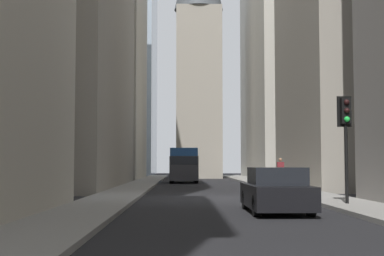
# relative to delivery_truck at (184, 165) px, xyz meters

# --- Properties ---
(ground_plane) EXTENTS (135.00, 135.00, 0.00)m
(ground_plane) POSITION_rel_delivery_truck_xyz_m (-20.70, -1.40, -1.46)
(ground_plane) COLOR black
(sidewalk_right) EXTENTS (90.00, 2.20, 0.14)m
(sidewalk_right) POSITION_rel_delivery_truck_xyz_m (-20.70, 3.10, -1.39)
(sidewalk_right) COLOR gray
(sidewalk_right) RESTS_ON ground_plane
(sidewalk_left) EXTENTS (90.00, 2.20, 0.14)m
(sidewalk_left) POSITION_rel_delivery_truck_xyz_m (-20.70, -5.90, -1.39)
(sidewalk_left) COLOR gray
(sidewalk_left) RESTS_ON ground_plane
(building_left_midfar) EXTENTS (13.65, 10.00, 20.05)m
(building_left_midfar) POSITION_rel_delivery_truck_xyz_m (-10.61, -12.00, 8.57)
(building_left_midfar) COLOR gray
(building_left_midfar) RESTS_ON ground_plane
(building_left_far) EXTENTS (19.60, 10.00, 29.59)m
(building_left_far) POSITION_rel_delivery_truck_xyz_m (11.28, -12.00, 13.34)
(building_left_far) COLOR #B7B2A5
(building_left_far) RESTS_ON ground_plane
(building_right_far) EXTENTS (14.62, 10.50, 27.34)m
(building_right_far) POSITION_rel_delivery_truck_xyz_m (9.51, 9.19, 12.22)
(building_right_far) COLOR beige
(building_right_far) RESTS_ON ground_plane
(building_right_midfar) EXTENTS (19.41, 10.00, 24.24)m
(building_right_midfar) POSITION_rel_delivery_truck_xyz_m (-9.62, 9.20, 10.66)
(building_right_midfar) COLOR gray
(building_right_midfar) RESTS_ON ground_plane
(church_spire) EXTENTS (5.39, 5.39, 30.14)m
(church_spire) POSITION_rel_delivery_truck_xyz_m (14.23, -1.66, 14.30)
(church_spire) COLOR gray
(church_spire) RESTS_ON ground_plane
(delivery_truck) EXTENTS (6.46, 2.25, 2.84)m
(delivery_truck) POSITION_rel_delivery_truck_xyz_m (0.00, 0.00, 0.00)
(delivery_truck) COLOR #285699
(delivery_truck) RESTS_ON ground_plane
(sedan_black) EXTENTS (4.30, 1.78, 1.42)m
(sedan_black) POSITION_rel_delivery_truck_xyz_m (-28.22, -2.80, -0.80)
(sedan_black) COLOR black
(sedan_black) RESTS_ON ground_plane
(traffic_light_foreground) EXTENTS (0.43, 0.52, 3.80)m
(traffic_light_foreground) POSITION_rel_delivery_truck_xyz_m (-26.17, -5.66, 1.47)
(traffic_light_foreground) COLOR black
(traffic_light_foreground) RESTS_ON sidewalk_left
(pedestrian) EXTENTS (0.26, 0.44, 1.78)m
(pedestrian) POSITION_rel_delivery_truck_xyz_m (-10.12, -6.21, -0.35)
(pedestrian) COLOR black
(pedestrian) RESTS_ON sidewalk_left
(discarded_bottle) EXTENTS (0.07, 0.07, 0.27)m
(discarded_bottle) POSITION_rel_delivery_truck_xyz_m (-17.79, -5.26, -1.21)
(discarded_bottle) COLOR #999EA3
(discarded_bottle) RESTS_ON sidewalk_left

